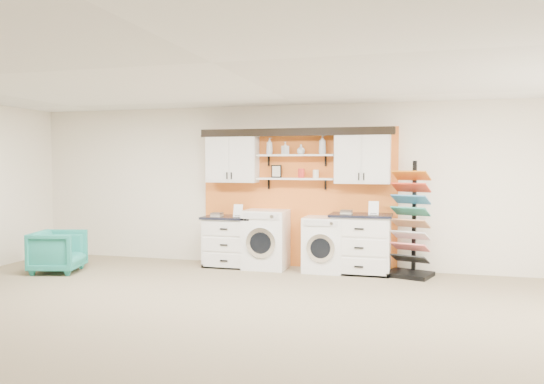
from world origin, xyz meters
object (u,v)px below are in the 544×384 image
(washer, at_px, (266,239))
(armchair, at_px, (58,251))
(base_cabinet_left, at_px, (230,241))
(dryer, at_px, (324,244))
(base_cabinet_right, at_px, (361,244))
(sample_rack, at_px, (410,241))

(washer, bearing_deg, armchair, -159.17)
(base_cabinet_left, xyz_separation_m, dryer, (1.66, -0.00, 0.01))
(base_cabinet_right, xyz_separation_m, sample_rack, (0.78, -0.01, 0.08))
(base_cabinet_left, bearing_deg, armchair, -154.39)
(armchair, bearing_deg, dryer, -87.63)
(dryer, relative_size, sample_rack, 0.49)
(washer, height_order, sample_rack, sample_rack)
(base_cabinet_left, xyz_separation_m, sample_rack, (3.04, -0.01, 0.13))
(base_cabinet_right, distance_m, sample_rack, 0.78)
(base_cabinet_left, bearing_deg, base_cabinet_right, -0.00)
(base_cabinet_left, distance_m, armchair, 2.84)
(washer, distance_m, dryer, 1.00)
(base_cabinet_right, bearing_deg, armchair, -165.72)
(base_cabinet_left, distance_m, washer, 0.66)
(sample_rack, bearing_deg, dryer, -162.00)
(base_cabinet_left, height_order, base_cabinet_right, base_cabinet_right)
(base_cabinet_left, bearing_deg, washer, -0.30)
(dryer, height_order, armchair, dryer)
(base_cabinet_right, relative_size, sample_rack, 0.54)
(sample_rack, height_order, armchair, sample_rack)
(washer, xyz_separation_m, dryer, (1.00, 0.00, -0.05))
(base_cabinet_left, xyz_separation_m, washer, (0.66, -0.00, 0.06))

